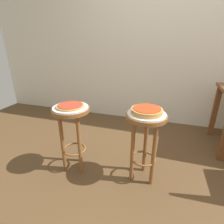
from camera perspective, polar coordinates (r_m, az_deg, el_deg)
name	(u,v)px	position (r m, az deg, el deg)	size (l,w,h in m)	color
ground_plane	(150,196)	(1.73, 12.17, -24.85)	(6.00, 6.00, 0.00)	brown
back_wall	(173,20)	(2.86, 19.05, 26.01)	(6.00, 0.10, 3.00)	silver
stool_foreground	(72,126)	(1.76, -12.64, -4.34)	(0.35, 0.35, 0.67)	brown
serving_plate_foreground	(70,107)	(1.68, -13.17, 1.45)	(0.33, 0.33, 0.01)	silver
pizza_foreground	(70,106)	(1.68, -13.21, 1.96)	(0.26, 0.26, 0.02)	tan
stool_middle	(145,134)	(1.61, 10.52, -6.81)	(0.35, 0.35, 0.67)	brown
serving_plate_middle	(147,114)	(1.53, 11.01, -0.56)	(0.33, 0.33, 0.01)	silver
pizza_middle	(147,111)	(1.52, 11.09, 0.43)	(0.26, 0.26, 0.05)	tan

